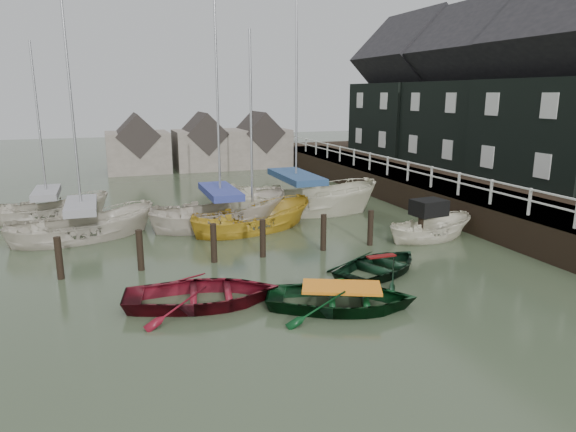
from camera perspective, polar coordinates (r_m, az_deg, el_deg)
name	(u,v)px	position (r m, az deg, el deg)	size (l,w,h in m)	color
ground	(326,280)	(16.58, 4.26, -7.13)	(120.00, 120.00, 0.00)	#2B3723
pier	(410,188)	(29.33, 13.38, 3.09)	(3.04, 32.00, 2.70)	black
land_strip	(489,194)	(32.77, 21.46, 2.32)	(14.00, 38.00, 1.50)	black
quay_houses	(516,96)	(31.25, 23.99, 12.11)	(6.52, 28.14, 10.01)	black
mooring_pilings	(265,243)	(18.72, -2.57, -3.06)	(13.72, 0.22, 1.80)	black
far_sheds	(202,145)	(40.99, -9.57, 7.77)	(14.00, 4.08, 4.39)	#665B51
rowboat_red	(204,304)	(14.95, -9.37, -9.65)	(3.11, 4.36, 0.90)	#590C17
rowboat_green	(341,308)	(14.60, 5.92, -10.13)	(2.98, 4.17, 0.86)	black
rowboat_dkgreen	(381,273)	(17.48, 10.24, -6.21)	(2.68, 3.75, 0.78)	black
motorboat	(430,237)	(21.80, 15.47, -2.21)	(4.12, 1.93, 2.38)	beige
sailboat_a	(84,237)	(22.74, -21.71, -2.17)	(6.31, 3.68, 10.76)	#B9AF9E
sailboat_b	(221,223)	(23.50, -7.43, -0.82)	(7.09, 3.96, 11.65)	#B8AD9D
sailboat_c	(253,229)	(22.51, -3.93, -1.51)	(6.24, 3.65, 9.47)	#B99022
sailboat_d	(296,211)	(25.74, 0.89, 0.55)	(8.51, 5.42, 13.14)	beige
sailboat_e	(49,218)	(26.83, -25.00, -0.19)	(5.68, 2.67, 9.14)	#B8AF9D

